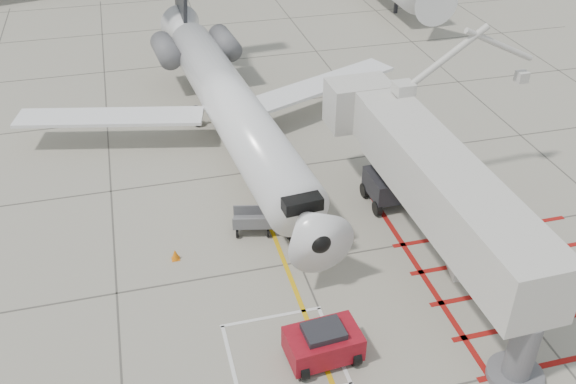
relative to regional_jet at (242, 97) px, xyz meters
name	(u,v)px	position (x,y,z in m)	size (l,w,h in m)	color
ground_plane	(326,325)	(0.65, -13.05, -4.04)	(260.00, 260.00, 0.00)	gray
regional_jet	(242,97)	(0.00, 0.00, 0.00)	(24.45, 30.83, 8.08)	white
jet_bridge	(449,206)	(6.37, -11.21, -0.50)	(8.37, 17.68, 7.07)	silver
pushback_tug	(323,342)	(0.03, -14.58, -3.25)	(2.72, 1.70, 1.59)	maroon
baggage_cart	(253,221)	(-0.88, -6.26, -3.46)	(1.84, 1.16, 1.16)	#5B5B61
ground_power_unit	(475,258)	(7.83, -11.60, -3.23)	(2.06, 1.20, 1.63)	silver
cone_nose	(175,254)	(-4.68, -7.42, -3.77)	(0.38, 0.38, 0.53)	orange
cone_side	(312,191)	(2.71, -4.05, -3.79)	(0.36, 0.36, 0.50)	orange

